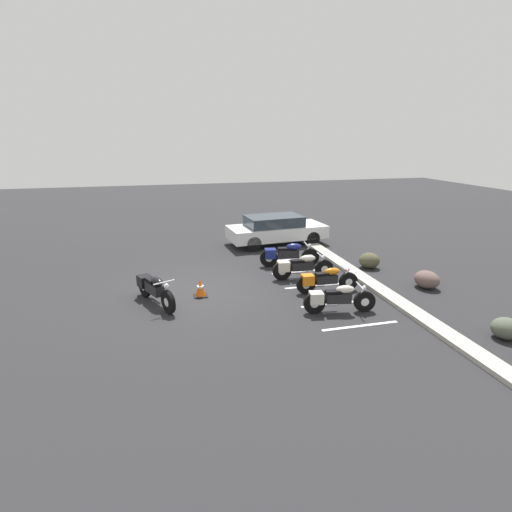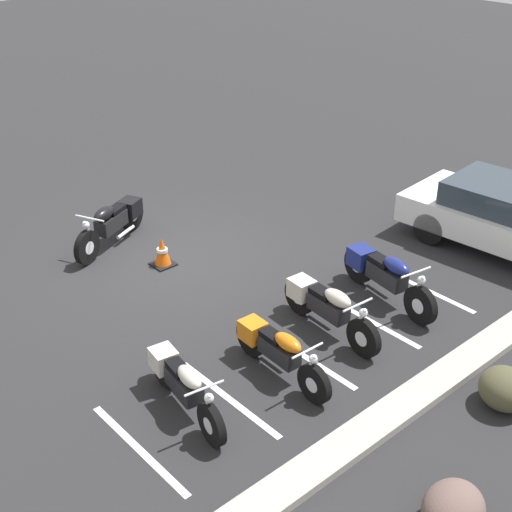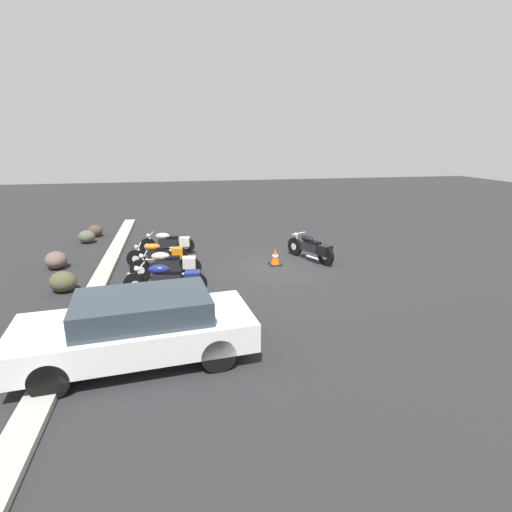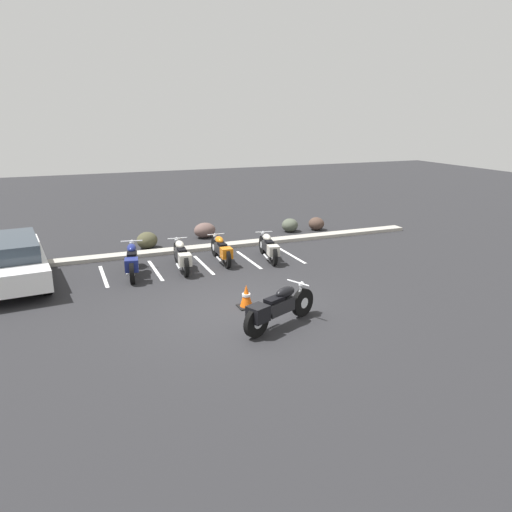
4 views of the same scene
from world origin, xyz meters
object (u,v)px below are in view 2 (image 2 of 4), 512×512
object	(u,v)px
motorcycle_black_featured	(113,222)
parked_bike_2	(277,350)
traffic_cone	(162,252)
parked_bike_0	(384,274)
parked_bike_1	(326,306)
parked_bike_3	(182,383)
landscape_rock_3	(453,510)
landscape_rock_1	(505,389)

from	to	relation	value
motorcycle_black_featured	parked_bike_2	xyz separation A→B (m)	(0.42, 5.09, -0.04)
traffic_cone	parked_bike_0	bearing A→B (deg)	121.95
motorcycle_black_featured	parked_bike_0	world-z (taller)	parked_bike_0
parked_bike_1	parked_bike_2	bearing A→B (deg)	-73.12
parked_bike_3	landscape_rock_3	world-z (taller)	parked_bike_3
landscape_rock_1	parked_bike_0	bearing A→B (deg)	-107.94
parked_bike_3	landscape_rock_1	world-z (taller)	parked_bike_3
parked_bike_0	parked_bike_3	bearing A→B (deg)	-80.38
landscape_rock_3	traffic_cone	size ratio (longest dim) A/B	1.48
landscape_rock_1	landscape_rock_3	distance (m)	2.39
parked_bike_1	traffic_cone	size ratio (longest dim) A/B	3.76
parked_bike_0	landscape_rock_3	world-z (taller)	parked_bike_0
motorcycle_black_featured	parked_bike_1	xyz separation A→B (m)	(-0.91, 4.79, -0.02)
traffic_cone	parked_bike_2	bearing A→B (deg)	80.65
parked_bike_0	parked_bike_3	size ratio (longest dim) A/B	1.11
parked_bike_2	landscape_rock_3	xyz separation A→B (m)	(0.44, 3.32, -0.13)
motorcycle_black_featured	parked_bike_3	xyz separation A→B (m)	(1.89, 4.80, -0.04)
parked_bike_3	traffic_cone	distance (m)	4.03
parked_bike_1	traffic_cone	world-z (taller)	parked_bike_1
motorcycle_black_featured	parked_bike_0	distance (m)	5.33
parked_bike_0	traffic_cone	bearing A→B (deg)	-138.57
parked_bike_2	landscape_rock_1	bearing A→B (deg)	38.00
parked_bike_2	landscape_rock_1	distance (m)	3.16
parked_bike_0	parked_bike_3	xyz separation A→B (m)	(4.22, 0.01, -0.05)
parked_bike_1	landscape_rock_3	size ratio (longest dim) A/B	2.53
parked_bike_3	landscape_rock_1	bearing A→B (deg)	58.02
motorcycle_black_featured	landscape_rock_1	xyz separation A→B (m)	(-1.41, 7.66, -0.17)
parked_bike_1	parked_bike_3	distance (m)	2.80
motorcycle_black_featured	parked_bike_2	size ratio (longest dim) A/B	1.03
parked_bike_2	landscape_rock_1	xyz separation A→B (m)	(-1.83, 2.57, -0.13)
parked_bike_3	motorcycle_black_featured	bearing A→B (deg)	167.60
parked_bike_2	motorcycle_black_featured	bearing A→B (deg)	177.84
parked_bike_1	traffic_cone	distance (m)	3.52
traffic_cone	parked_bike_3	bearing A→B (deg)	58.92
parked_bike_3	landscape_rock_3	xyz separation A→B (m)	(-1.02, 3.62, -0.14)
parked_bike_3	landscape_rock_3	size ratio (longest dim) A/B	2.38
parked_bike_1	parked_bike_3	bearing A→B (deg)	-85.68
parked_bike_0	landscape_rock_1	world-z (taller)	parked_bike_0
parked_bike_0	traffic_cone	size ratio (longest dim) A/B	3.92
motorcycle_black_featured	landscape_rock_3	world-z (taller)	motorcycle_black_featured
parked_bike_1	landscape_rock_3	bearing A→B (deg)	-21.85
motorcycle_black_featured	parked_bike_1	size ratio (longest dim) A/B	0.97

